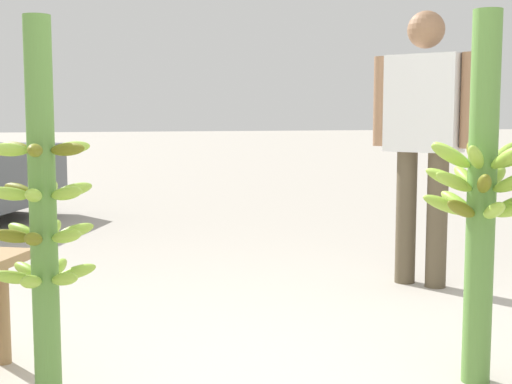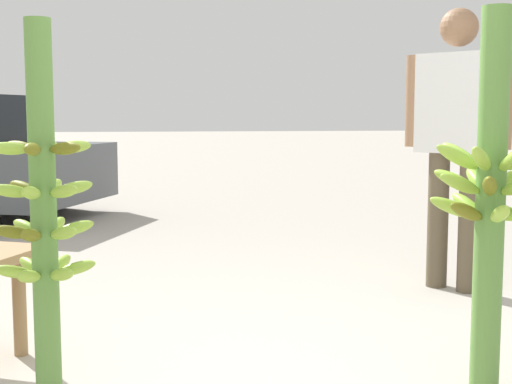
% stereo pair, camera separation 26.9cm
% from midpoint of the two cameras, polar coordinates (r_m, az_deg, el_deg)
% --- Properties ---
extents(banana_stalk_left, '(0.36, 0.36, 1.41)m').
position_cam_midpoint_polar(banana_stalk_left, '(2.60, -19.53, -2.07)').
color(banana_stalk_left, '#5B8C3D').
rests_on(banana_stalk_left, ground_plane).
extents(banana_stalk_center, '(0.47, 0.47, 1.47)m').
position_cam_midpoint_polar(banana_stalk_center, '(2.89, 15.10, -0.13)').
color(banana_stalk_center, '#5B8C3D').
rests_on(banana_stalk_center, ground_plane).
extents(vendor_person, '(0.51, 0.59, 1.70)m').
position_cam_midpoint_polar(vendor_person, '(4.50, 11.62, 5.28)').
color(vendor_person, brown).
rests_on(vendor_person, ground_plane).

